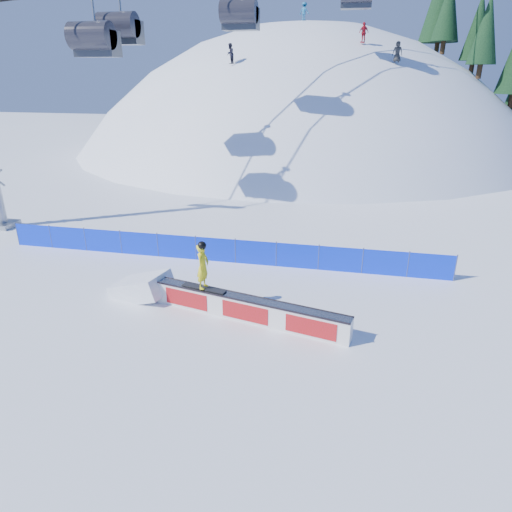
# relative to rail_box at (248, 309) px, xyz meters

# --- Properties ---
(ground) EXTENTS (160.00, 160.00, 0.00)m
(ground) POSITION_rel_rail_box_xyz_m (-2.81, 0.75, -0.46)
(ground) COLOR white
(ground) RESTS_ON ground
(snow_hill) EXTENTS (64.00, 64.00, 64.00)m
(snow_hill) POSITION_rel_rail_box_xyz_m (-2.81, 42.75, -18.46)
(snow_hill) COLOR white
(snow_hill) RESTS_ON ground
(treeline) EXTENTS (20.56, 12.70, 21.33)m
(treeline) POSITION_rel_rail_box_xyz_m (18.75, 42.96, 10.33)
(treeline) COLOR #2F1F13
(treeline) RESTS_ON ground
(safety_fence) EXTENTS (22.05, 0.05, 1.30)m
(safety_fence) POSITION_rel_rail_box_xyz_m (-2.81, 5.25, 0.14)
(safety_fence) COLOR #072CF2
(safety_fence) RESTS_ON ground
(rail_box) EXTENTS (7.73, 2.26, 0.94)m
(rail_box) POSITION_rel_rail_box_xyz_m (0.00, 0.00, 0.00)
(rail_box) COLOR white
(rail_box) RESTS_ON ground
(snow_ramp) EXTENTS (2.73, 2.04, 1.53)m
(snow_ramp) POSITION_rel_rail_box_xyz_m (-4.75, 1.08, -0.46)
(snow_ramp) COLOR white
(snow_ramp) RESTS_ON ground
(snowboarder) EXTENTS (1.86, 0.73, 1.92)m
(snowboarder) POSITION_rel_rail_box_xyz_m (-1.82, 0.41, 1.42)
(snowboarder) COLOR black
(snowboarder) RESTS_ON rail_box
(distant_skiers) EXTENTS (14.73, 10.88, 5.80)m
(distant_skiers) POSITION_rel_rail_box_xyz_m (-0.72, 31.28, 11.37)
(distant_skiers) COLOR black
(distant_skiers) RESTS_ON ground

